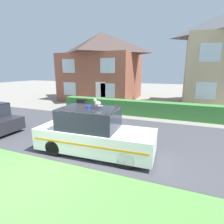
# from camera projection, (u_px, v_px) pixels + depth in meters

# --- Properties ---
(ground_plane) EXTENTS (80.00, 80.00, 0.00)m
(ground_plane) POSITION_uv_depth(u_px,v_px,m) (32.00, 178.00, 5.28)
(ground_plane) COLOR gray
(road_strip) EXTENTS (28.00, 6.30, 0.01)m
(road_strip) POSITION_uv_depth(u_px,v_px,m) (95.00, 132.00, 9.11)
(road_strip) COLOR #424247
(road_strip) RESTS_ON ground
(lawn_verge) EXTENTS (28.00, 2.66, 0.01)m
(lawn_verge) POSITION_uv_depth(u_px,v_px,m) (26.00, 183.00, 5.05)
(lawn_verge) COLOR #568C42
(lawn_verge) RESTS_ON ground
(garden_hedge) EXTENTS (11.30, 0.85, 1.05)m
(garden_hedge) POSITION_uv_depth(u_px,v_px,m) (135.00, 108.00, 12.60)
(garden_hedge) COLOR #3D7F38
(garden_hedge) RESTS_ON ground
(police_car) EXTENTS (4.60, 1.80, 1.87)m
(police_car) POSITION_uv_depth(u_px,v_px,m) (93.00, 133.00, 6.70)
(police_car) COLOR black
(police_car) RESTS_ON road_strip
(cat) EXTENTS (0.34, 0.26, 0.29)m
(cat) POSITION_uv_depth(u_px,v_px,m) (97.00, 103.00, 6.42)
(cat) COLOR silver
(cat) RESTS_ON police_car
(house_left) EXTENTS (7.88, 7.08, 7.14)m
(house_left) POSITION_uv_depth(u_px,v_px,m) (102.00, 66.00, 19.33)
(house_left) COLOR #93513D
(house_left) RESTS_ON ground
(wheelie_bin) EXTENTS (0.75, 0.70, 1.02)m
(wheelie_bin) POSITION_uv_depth(u_px,v_px,m) (82.00, 105.00, 13.53)
(wheelie_bin) COLOR black
(wheelie_bin) RESTS_ON ground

